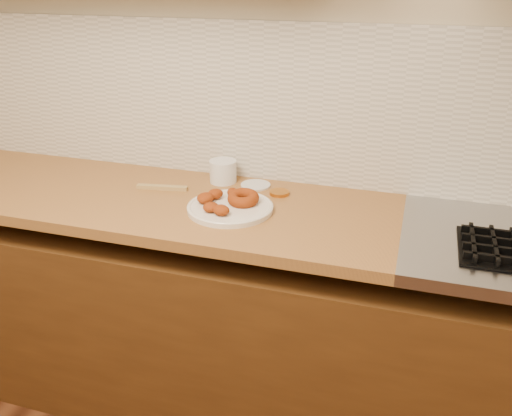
# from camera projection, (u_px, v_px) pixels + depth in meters

# --- Properties ---
(wall_back) EXTENTS (4.00, 0.02, 2.70)m
(wall_back) POSITION_uv_depth(u_px,v_px,m) (280.00, 63.00, 1.98)
(wall_back) COLOR tan
(wall_back) RESTS_ON ground
(base_cabinet) EXTENTS (3.60, 0.60, 0.77)m
(base_cabinet) POSITION_uv_depth(u_px,v_px,m) (255.00, 329.00, 2.10)
(base_cabinet) COLOR #4C2C11
(base_cabinet) RESTS_ON floor
(butcher_block) EXTENTS (2.30, 0.62, 0.04)m
(butcher_block) POSITION_uv_depth(u_px,v_px,m) (94.00, 193.00, 2.08)
(butcher_block) COLOR #9A662C
(butcher_block) RESTS_ON base_cabinet
(backsplash) EXTENTS (3.60, 0.02, 0.60)m
(backsplash) POSITION_uv_depth(u_px,v_px,m) (279.00, 105.00, 2.03)
(backsplash) COLOR beige
(backsplash) RESTS_ON wall_back
(donut_plate) EXTENTS (0.30, 0.30, 0.02)m
(donut_plate) POSITION_uv_depth(u_px,v_px,m) (230.00, 208.00, 1.88)
(donut_plate) COLOR silver
(donut_plate) RESTS_ON butcher_block
(ring_donut) EXTENTS (0.13, 0.13, 0.05)m
(ring_donut) POSITION_uv_depth(u_px,v_px,m) (243.00, 198.00, 1.89)
(ring_donut) COLOR maroon
(ring_donut) RESTS_ON donut_plate
(fried_dough_chunks) EXTENTS (0.16, 0.22, 0.04)m
(fried_dough_chunks) POSITION_uv_depth(u_px,v_px,m) (215.00, 201.00, 1.87)
(fried_dough_chunks) COLOR maroon
(fried_dough_chunks) RESTS_ON donut_plate
(plastic_tub) EXTENTS (0.13, 0.13, 0.09)m
(plastic_tub) POSITION_uv_depth(u_px,v_px,m) (223.00, 171.00, 2.11)
(plastic_tub) COLOR silver
(plastic_tub) RESTS_ON butcher_block
(tub_lid) EXTENTS (0.12, 0.12, 0.01)m
(tub_lid) POSITION_uv_depth(u_px,v_px,m) (256.00, 185.00, 2.09)
(tub_lid) COLOR silver
(tub_lid) RESTS_ON butcher_block
(brass_jar_lid) EXTENTS (0.09, 0.09, 0.01)m
(brass_jar_lid) POSITION_uv_depth(u_px,v_px,m) (279.00, 193.00, 2.01)
(brass_jar_lid) COLOR #BB7224
(brass_jar_lid) RESTS_ON butcher_block
(wooden_utensil) EXTENTS (0.20, 0.06, 0.02)m
(wooden_utensil) POSITION_uv_depth(u_px,v_px,m) (162.00, 187.00, 2.05)
(wooden_utensil) COLOR #9F824A
(wooden_utensil) RESTS_ON butcher_block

